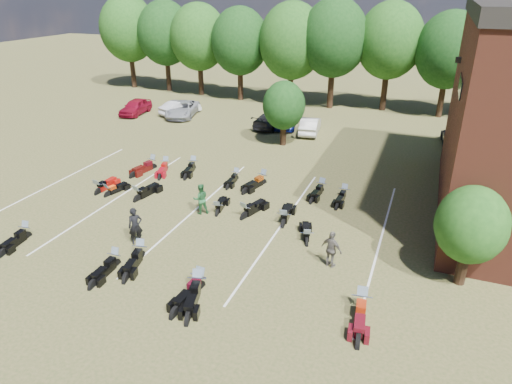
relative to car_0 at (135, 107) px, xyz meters
The scene contains 36 objects.
ground 26.25m from the car_0, 46.66° to the right, with size 160.00×160.00×0.00m, color brown.
car_0 is the anchor object (origin of this frame).
car_1 4.31m from the car_0, 18.80° to the left, with size 1.43×4.11×1.35m, color silver.
car_2 4.70m from the car_0, 11.07° to the left, with size 2.31×5.00×1.39m, color #919399.
car_3 13.73m from the car_0, ahead, with size 1.88×4.63×1.34m, color black.
car_4 14.86m from the car_0, ahead, with size 1.74×4.34×1.48m, color navy.
car_5 17.18m from the car_0, ahead, with size 1.44×4.12×1.36m, color #AFAEAA.
car_6 29.40m from the car_0, ahead, with size 2.67×5.80×1.61m, color #5E0505.
car_7 28.46m from the car_0, ahead, with size 1.94×4.77×1.38m, color #353539.
person_black 24.65m from the car_0, 55.17° to the right, with size 0.67×0.44×1.84m, color black.
person_green 22.49m from the car_0, 46.43° to the right, with size 0.83×0.65×1.71m, color #225C2F.
person_grey 29.89m from the car_0, 39.04° to the right, with size 1.02×0.42×1.74m, color #59544C.
motorcycle_1 23.51m from the car_0, 68.21° to the right, with size 0.71×2.22×1.24m, color black, non-canonical shape.
motorcycle_2 26.50m from the car_0, 57.22° to the right, with size 0.71×2.23×1.24m, color black, non-canonical shape.
motorcycle_3 29.28m from the car_0, 50.52° to the right, with size 0.79×2.48×1.38m, color black, non-canonical shape.
motorcycle_4 26.10m from the car_0, 54.83° to the right, with size 0.76×2.37×1.32m, color black, non-canonical shape.
motorcycle_5 29.13m from the car_0, 50.32° to the right, with size 0.79×2.47×1.37m, color black, non-canonical shape.
motorcycle_6 32.89m from the car_0, 40.57° to the right, with size 0.80×2.52×1.41m, color #4D0B14, non-canonical shape.
motorcycle_7 18.37m from the car_0, 62.13° to the right, with size 0.73×2.29×1.28m, color #97100B, non-canonical shape.
motorcycle_8 18.81m from the car_0, 60.21° to the right, with size 0.64×2.01×1.12m, color black, non-canonical shape.
motorcycle_9 19.78m from the car_0, 54.99° to the right, with size 0.77×2.42×1.35m, color black, non-canonical shape.
motorcycle_10 22.99m from the car_0, 44.52° to the right, with size 0.66×2.08×1.16m, color black, non-canonical shape.
motorcycle_11 25.71m from the car_0, 38.53° to the right, with size 0.77×2.42×1.35m, color black, non-canonical shape.
motorcycle_12 24.01m from the car_0, 41.68° to the right, with size 0.77×2.40×1.34m, color black, non-canonical shape.
motorcycle_13 27.79m from the car_0, 38.58° to the right, with size 0.67×2.12×1.18m, color black, non-canonical shape.
motorcycle_14 14.92m from the car_0, 51.13° to the right, with size 0.78×2.45×1.37m, color #410B09, non-canonical shape.
motorcycle_15 15.40m from the car_0, 47.95° to the right, with size 0.72×2.26×1.26m, color maroon, non-canonical shape.
motorcycle_16 16.12m from the car_0, 41.80° to the right, with size 0.74×2.32×1.29m, color black, non-canonical shape.
motorcycle_17 20.65m from the car_0, 33.44° to the right, with size 0.76×2.39×1.33m, color black, non-canonical shape.
motorcycle_18 19.17m from the car_0, 36.39° to the right, with size 0.63×1.99×1.11m, color black, non-canonical shape.
motorcycle_19 23.77m from the car_0, 28.24° to the right, with size 0.71×2.22×1.24m, color black, non-canonical shape.
motorcycle_20 25.17m from the car_0, 27.32° to the right, with size 0.68×2.12×1.18m, color black, non-canonical shape.
tree_line 20.47m from the car_0, 30.25° to the left, with size 56.00×6.00×9.79m.
young_tree_near_building 33.82m from the car_0, 32.39° to the right, with size 2.80×2.80×4.16m.
young_tree_midfield 16.57m from the car_0, 12.62° to the right, with size 3.20×3.20×4.70m.
parking_lines 22.01m from the car_0, 46.98° to the right, with size 20.10×14.00×0.01m.
Camera 1 is at (8.30, -16.79, 11.39)m, focal length 32.00 mm.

